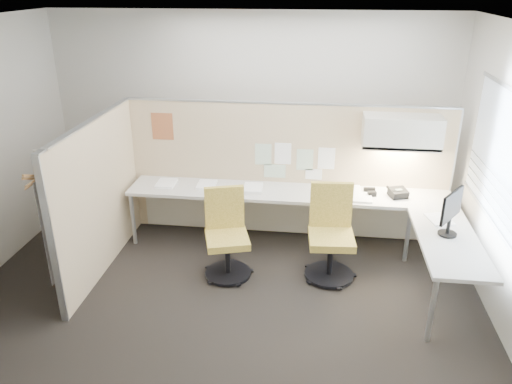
# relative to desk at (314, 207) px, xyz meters

# --- Properties ---
(floor) EXTENTS (5.50, 4.50, 0.01)m
(floor) POSITION_rel_desk_xyz_m (-0.93, -1.13, -0.61)
(floor) COLOR black
(floor) RESTS_ON ground
(ceiling) EXTENTS (5.50, 4.50, 0.01)m
(ceiling) POSITION_rel_desk_xyz_m (-0.93, -1.13, 2.20)
(ceiling) COLOR white
(ceiling) RESTS_ON wall_back
(wall_back) EXTENTS (5.50, 0.02, 2.80)m
(wall_back) POSITION_rel_desk_xyz_m (-0.93, 1.12, 0.80)
(wall_back) COLOR beige
(wall_back) RESTS_ON ground
(wall_front) EXTENTS (5.50, 0.02, 2.80)m
(wall_front) POSITION_rel_desk_xyz_m (-0.93, -3.38, 0.80)
(wall_front) COLOR beige
(wall_front) RESTS_ON ground
(partition_back) EXTENTS (4.10, 0.06, 1.75)m
(partition_back) POSITION_rel_desk_xyz_m (-0.38, 0.47, 0.27)
(partition_back) COLOR #CFB58F
(partition_back) RESTS_ON floor
(partition_left) EXTENTS (0.06, 2.20, 1.75)m
(partition_left) POSITION_rel_desk_xyz_m (-2.43, -0.63, 0.27)
(partition_left) COLOR #CFB58F
(partition_left) RESTS_ON floor
(desk) EXTENTS (4.00, 2.07, 0.73)m
(desk) POSITION_rel_desk_xyz_m (0.00, 0.00, 0.00)
(desk) COLOR beige
(desk) RESTS_ON floor
(overhead_bin) EXTENTS (0.90, 0.36, 0.38)m
(overhead_bin) POSITION_rel_desk_xyz_m (0.97, 0.26, 0.91)
(overhead_bin) COLOR beige
(overhead_bin) RESTS_ON partition_back
(task_light_strip) EXTENTS (0.60, 0.06, 0.02)m
(task_light_strip) POSITION_rel_desk_xyz_m (0.97, 0.26, 0.70)
(task_light_strip) COLOR #FFEABF
(task_light_strip) RESTS_ON overhead_bin
(pinned_papers) EXTENTS (1.01, 0.00, 0.47)m
(pinned_papers) POSITION_rel_desk_xyz_m (-0.30, 0.44, 0.43)
(pinned_papers) COLOR #8CBF8C
(pinned_papers) RESTS_ON partition_back
(poster) EXTENTS (0.28, 0.00, 0.35)m
(poster) POSITION_rel_desk_xyz_m (-1.98, 0.44, 0.82)
(poster) COLOR orange
(poster) RESTS_ON partition_back
(chair_left) EXTENTS (0.58, 0.60, 1.00)m
(chair_left) POSITION_rel_desk_xyz_m (-0.98, -0.63, -0.13)
(chair_left) COLOR black
(chair_left) RESTS_ON floor
(chair_right) EXTENTS (0.56, 0.57, 1.06)m
(chair_right) POSITION_rel_desk_xyz_m (0.20, -0.51, -0.11)
(chair_right) COLOR black
(chair_right) RESTS_ON floor
(monitor) EXTENTS (0.28, 0.40, 0.48)m
(monitor) POSITION_rel_desk_xyz_m (1.37, -0.78, 0.41)
(monitor) COLOR black
(monitor) RESTS_ON desk
(phone) EXTENTS (0.26, 0.25, 0.12)m
(phone) POSITION_rel_desk_xyz_m (0.99, 0.14, 0.18)
(phone) COLOR black
(phone) RESTS_ON desk
(stapler) EXTENTS (0.14, 0.05, 0.05)m
(stapler) POSITION_rel_desk_xyz_m (0.66, 0.27, 0.15)
(stapler) COLOR black
(stapler) RESTS_ON desk
(tape_dispenser) EXTENTS (0.11, 0.08, 0.06)m
(tape_dispenser) POSITION_rel_desk_xyz_m (0.68, 0.13, 0.16)
(tape_dispenser) COLOR black
(tape_dispenser) RESTS_ON desk
(coat_hook) EXTENTS (0.18, 0.46, 1.39)m
(coat_hook) POSITION_rel_desk_xyz_m (-2.51, -1.63, 0.81)
(coat_hook) COLOR silver
(coat_hook) RESTS_ON partition_left
(paper_stack_0) EXTENTS (0.24, 0.31, 0.03)m
(paper_stack_0) POSITION_rel_desk_xyz_m (-1.90, 0.18, 0.14)
(paper_stack_0) COLOR white
(paper_stack_0) RESTS_ON desk
(paper_stack_1) EXTENTS (0.24, 0.31, 0.02)m
(paper_stack_1) POSITION_rel_desk_xyz_m (-1.38, 0.21, 0.14)
(paper_stack_1) COLOR white
(paper_stack_1) RESTS_ON desk
(paper_stack_2) EXTENTS (0.24, 0.31, 0.04)m
(paper_stack_2) POSITION_rel_desk_xyz_m (-0.77, 0.13, 0.15)
(paper_stack_2) COLOR white
(paper_stack_2) RESTS_ON desk
(paper_stack_3) EXTENTS (0.24, 0.31, 0.01)m
(paper_stack_3) POSITION_rel_desk_xyz_m (0.07, 0.12, 0.13)
(paper_stack_3) COLOR white
(paper_stack_3) RESTS_ON desk
(paper_stack_4) EXTENTS (0.24, 0.31, 0.02)m
(paper_stack_4) POSITION_rel_desk_xyz_m (0.56, 0.05, 0.14)
(paper_stack_4) COLOR white
(paper_stack_4) RESTS_ON desk
(paper_stack_5) EXTENTS (0.30, 0.35, 0.02)m
(paper_stack_5) POSITION_rel_desk_xyz_m (1.36, -0.44, 0.14)
(paper_stack_5) COLOR white
(paper_stack_5) RESTS_ON desk
(paper_stack_6) EXTENTS (0.24, 0.31, 0.02)m
(paper_stack_6) POSITION_rel_desk_xyz_m (0.45, 0.27, 0.14)
(paper_stack_6) COLOR white
(paper_stack_6) RESTS_ON desk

